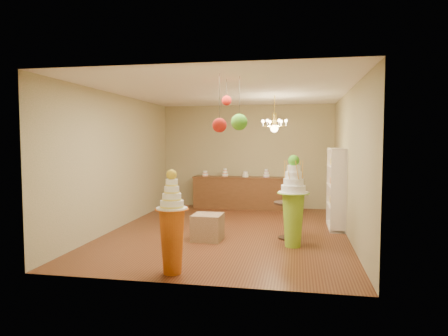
% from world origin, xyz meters
% --- Properties ---
extents(floor, '(6.50, 6.50, 0.00)m').
position_xyz_m(floor, '(0.00, 0.00, 0.00)').
color(floor, '#552A17').
rests_on(floor, ground).
extents(ceiling, '(6.50, 6.50, 0.00)m').
position_xyz_m(ceiling, '(0.00, 0.00, 3.00)').
color(ceiling, white).
rests_on(ceiling, ground).
extents(wall_back, '(5.00, 0.04, 3.00)m').
position_xyz_m(wall_back, '(0.00, 3.25, 1.50)').
color(wall_back, tan).
rests_on(wall_back, ground).
extents(wall_front, '(5.00, 0.04, 3.00)m').
position_xyz_m(wall_front, '(0.00, -3.25, 1.50)').
color(wall_front, tan).
rests_on(wall_front, ground).
extents(wall_left, '(0.04, 6.50, 3.00)m').
position_xyz_m(wall_left, '(-2.50, 0.00, 1.50)').
color(wall_left, tan).
rests_on(wall_left, ground).
extents(wall_right, '(0.04, 6.50, 3.00)m').
position_xyz_m(wall_right, '(2.50, 0.00, 1.50)').
color(wall_right, tan).
rests_on(wall_right, ground).
extents(pedestal_green, '(0.56, 0.56, 1.71)m').
position_xyz_m(pedestal_green, '(1.40, -1.00, 0.73)').
color(pedestal_green, '#87BE2A').
rests_on(pedestal_green, floor).
extents(pedestal_orange, '(0.61, 0.61, 1.55)m').
position_xyz_m(pedestal_orange, '(-0.34, -2.85, 0.62)').
color(pedestal_orange, '#C25A16').
rests_on(pedestal_orange, floor).
extents(burlap_riser, '(0.59, 0.59, 0.52)m').
position_xyz_m(burlap_riser, '(-0.27, -0.81, 0.26)').
color(burlap_riser, '#88694A').
rests_on(burlap_riser, floor).
extents(sideboard, '(3.04, 0.54, 1.16)m').
position_xyz_m(sideboard, '(0.00, 2.97, 0.48)').
color(sideboard, brown).
rests_on(sideboard, floor).
extents(shelving_unit, '(0.33, 1.20, 1.80)m').
position_xyz_m(shelving_unit, '(2.34, 0.80, 0.90)').
color(shelving_unit, beige).
rests_on(shelving_unit, floor).
extents(round_table, '(0.75, 0.75, 0.75)m').
position_xyz_m(round_table, '(1.30, -0.42, 0.48)').
color(round_table, black).
rests_on(round_table, floor).
extents(vase, '(0.21, 0.21, 0.17)m').
position_xyz_m(vase, '(1.30, -0.42, 0.83)').
color(vase, beige).
rests_on(vase, round_table).
extents(pom_red_left, '(0.22, 0.22, 0.90)m').
position_xyz_m(pom_red_left, '(0.28, -2.36, 2.21)').
color(pom_red_left, '#3F3A2D').
rests_on(pom_red_left, ceiling).
extents(pom_green_mid, '(0.26, 0.26, 0.86)m').
position_xyz_m(pom_green_mid, '(0.54, -2.06, 2.27)').
color(pom_green_mid, '#3F3A2D').
rests_on(pom_green_mid, ceiling).
extents(pom_red_right, '(0.17, 0.17, 0.44)m').
position_xyz_m(pom_red_right, '(0.29, -1.78, 2.65)').
color(pom_red_right, '#3F3A2D').
rests_on(pom_red_right, ceiling).
extents(chandelier, '(0.64, 0.64, 0.85)m').
position_xyz_m(chandelier, '(0.94, 0.83, 2.30)').
color(chandelier, gold).
rests_on(chandelier, ceiling).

